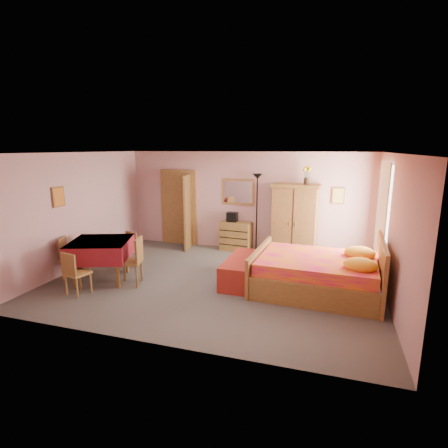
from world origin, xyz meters
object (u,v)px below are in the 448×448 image
(floor_lamp, at_px, (257,214))
(bench, at_px, (241,270))
(wall_mirror, at_px, (238,192))
(sunflower_vase, at_px, (307,175))
(chair_west, at_px, (72,257))
(chair_south, at_px, (78,273))
(chair_north, at_px, (126,251))
(bed, at_px, (317,264))
(dining_table, at_px, (102,260))
(wardrobe, at_px, (295,221))
(chair_east, at_px, (130,261))
(stereo, at_px, (232,217))
(chest_of_drawers, at_px, (236,236))

(floor_lamp, distance_m, bench, 2.27)
(wall_mirror, bearing_deg, bench, -72.63)
(sunflower_vase, bearing_deg, wall_mirror, 170.30)
(sunflower_vase, bearing_deg, chair_west, -147.83)
(chair_south, bearing_deg, wall_mirror, 74.49)
(chair_south, height_order, chair_north, chair_south)
(bed, bearing_deg, chair_north, -177.74)
(floor_lamp, xyz_separation_m, bench, (0.14, -2.13, -0.78))
(wall_mirror, xyz_separation_m, chair_south, (-2.07, -3.86, -1.13))
(dining_table, height_order, chair_south, dining_table)
(dining_table, bearing_deg, chair_west, -176.32)
(floor_lamp, height_order, wardrobe, floor_lamp)
(wardrobe, distance_m, chair_north, 4.11)
(floor_lamp, xyz_separation_m, dining_table, (-2.64, -2.90, -0.61))
(floor_lamp, xyz_separation_m, chair_south, (-2.62, -3.64, -0.61))
(bed, height_order, bench, bed)
(chair_south, height_order, chair_east, chair_east)
(wardrobe, bearing_deg, bench, -107.80)
(stereo, distance_m, dining_table, 3.57)
(bench, relative_size, chair_south, 1.78)
(chair_west, distance_m, chair_east, 1.39)
(sunflower_vase, xyz_separation_m, bed, (0.41, -2.08, -1.51))
(chair_east, bearing_deg, wardrobe, -60.48)
(bench, bearing_deg, chair_west, -166.75)
(stereo, relative_size, bench, 0.18)
(stereo, distance_m, floor_lamp, 0.68)
(chair_east, bearing_deg, wall_mirror, -38.47)
(floor_lamp, distance_m, chair_east, 3.56)
(wall_mirror, relative_size, dining_table, 0.77)
(floor_lamp, height_order, sunflower_vase, sunflower_vase)
(chair_east, bearing_deg, floor_lamp, -48.21)
(bed, bearing_deg, chair_west, -168.22)
(chair_north, bearing_deg, stereo, -110.59)
(chair_west, relative_size, chair_east, 0.90)
(bed, bearing_deg, dining_table, -167.38)
(chair_west, height_order, chair_east, chair_east)
(chest_of_drawers, height_order, sunflower_vase, sunflower_vase)
(bed, height_order, chair_west, bed)
(chair_north, bearing_deg, wardrobe, -129.51)
(sunflower_vase, height_order, chair_north, sunflower_vase)
(wall_mirror, height_order, bench, wall_mirror)
(chair_north, bearing_deg, chair_west, 67.42)
(stereo, height_order, sunflower_vase, sunflower_vase)
(bench, height_order, chair_east, chair_east)
(chair_north, distance_m, chair_east, 1.03)
(bench, bearing_deg, wall_mirror, 106.48)
(chair_north, bearing_deg, wall_mirror, -109.93)
(wardrobe, bearing_deg, stereo, -179.70)
(bench, distance_m, chair_east, 2.25)
(wall_mirror, distance_m, sunflower_vase, 1.87)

